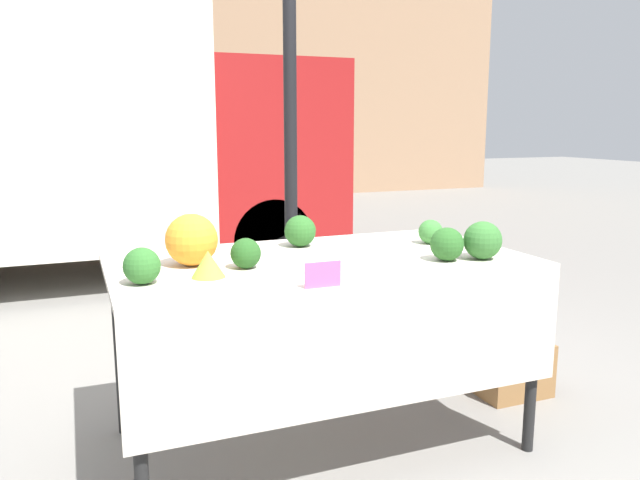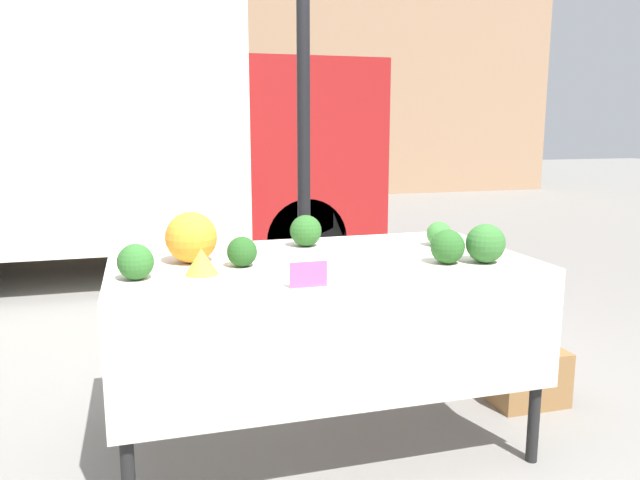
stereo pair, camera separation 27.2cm
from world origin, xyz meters
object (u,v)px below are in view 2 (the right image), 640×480
(orange_cauliflower, at_px, (191,237))
(produce_crate, at_px, (525,375))
(parked_truck, at_px, (103,125))
(price_sign, at_px, (308,275))

(orange_cauliflower, distance_m, produce_crate, 1.90)
(parked_truck, relative_size, produce_crate, 12.87)
(parked_truck, bearing_deg, price_sign, -78.64)
(parked_truck, xyz_separation_m, price_sign, (0.89, -4.45, -0.53))
(parked_truck, height_order, produce_crate, parked_truck)
(parked_truck, distance_m, price_sign, 4.57)
(produce_crate, bearing_deg, price_sign, -156.48)
(price_sign, bearing_deg, orange_cauliflower, 124.73)
(parked_truck, bearing_deg, produce_crate, -60.06)
(orange_cauliflower, height_order, price_sign, orange_cauliflower)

